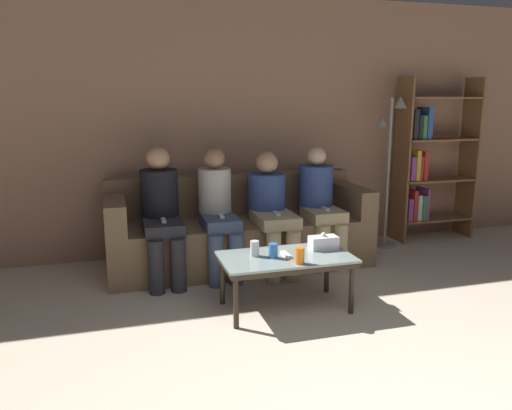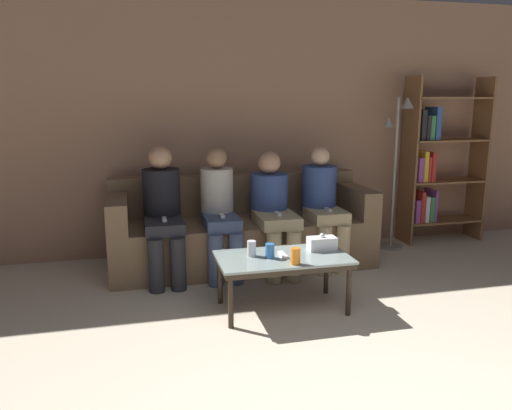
% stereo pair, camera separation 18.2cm
% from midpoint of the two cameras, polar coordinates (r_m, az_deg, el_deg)
% --- Properties ---
extents(wall_back, '(12.00, 0.06, 2.60)m').
position_cam_midpoint_polar(wall_back, '(5.18, -4.50, 8.92)').
color(wall_back, '#9E755B').
rests_on(wall_back, ground_plane).
extents(couch, '(2.46, 0.86, 0.84)m').
position_cam_midpoint_polar(couch, '(4.84, -3.07, -3.09)').
color(couch, brown).
rests_on(couch, ground_plane).
extents(coffee_table, '(0.99, 0.55, 0.42)m').
position_cam_midpoint_polar(coffee_table, '(3.78, 2.03, -6.45)').
color(coffee_table, '#8C9E99').
rests_on(coffee_table, ground_plane).
extents(cup_near_left, '(0.07, 0.07, 0.12)m').
position_cam_midpoint_polar(cup_near_left, '(3.58, 3.57, -5.80)').
color(cup_near_left, orange).
rests_on(cup_near_left, coffee_table).
extents(cup_near_right, '(0.07, 0.07, 0.12)m').
position_cam_midpoint_polar(cup_near_right, '(3.74, -1.56, -5.00)').
color(cup_near_right, silver).
rests_on(cup_near_right, coffee_table).
extents(cup_far_center, '(0.07, 0.07, 0.11)m').
position_cam_midpoint_polar(cup_far_center, '(3.70, 0.57, -5.25)').
color(cup_far_center, '#3372BF').
rests_on(cup_far_center, coffee_table).
extents(tissue_box, '(0.22, 0.12, 0.13)m').
position_cam_midpoint_polar(tissue_box, '(3.95, 6.40, -4.27)').
color(tissue_box, white).
rests_on(tissue_box, coffee_table).
extents(game_remote, '(0.04, 0.15, 0.02)m').
position_cam_midpoint_polar(game_remote, '(3.77, 2.04, -5.67)').
color(game_remote, white).
rests_on(game_remote, coffee_table).
extents(bookshelf, '(0.90, 0.32, 1.81)m').
position_cam_midpoint_polar(bookshelf, '(5.89, 18.04, 4.54)').
color(bookshelf, brown).
rests_on(bookshelf, ground_plane).
extents(standing_lamp, '(0.31, 0.26, 1.60)m').
position_cam_midpoint_polar(standing_lamp, '(5.47, 14.14, 5.41)').
color(standing_lamp, gray).
rests_on(standing_lamp, ground_plane).
extents(seated_person_left_end, '(0.33, 0.69, 1.17)m').
position_cam_midpoint_polar(seated_person_left_end, '(4.45, -11.94, -0.51)').
color(seated_person_left_end, '#28282D').
rests_on(seated_person_left_end, ground_plane).
extents(seated_person_mid_left, '(0.31, 0.65, 1.15)m').
position_cam_midpoint_polar(seated_person_mid_left, '(4.51, -5.57, -0.36)').
color(seated_person_mid_left, '#47567A').
rests_on(seated_person_mid_left, ground_plane).
extents(seated_person_mid_right, '(0.35, 0.74, 1.10)m').
position_cam_midpoint_polar(seated_person_mid_right, '(4.62, 0.56, -0.16)').
color(seated_person_mid_right, tan).
rests_on(seated_person_mid_right, ground_plane).
extents(seated_person_right_end, '(0.33, 0.64, 1.13)m').
position_cam_midpoint_polar(seated_person_right_end, '(4.81, 6.20, 0.39)').
color(seated_person_right_end, tan).
rests_on(seated_person_right_end, ground_plane).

